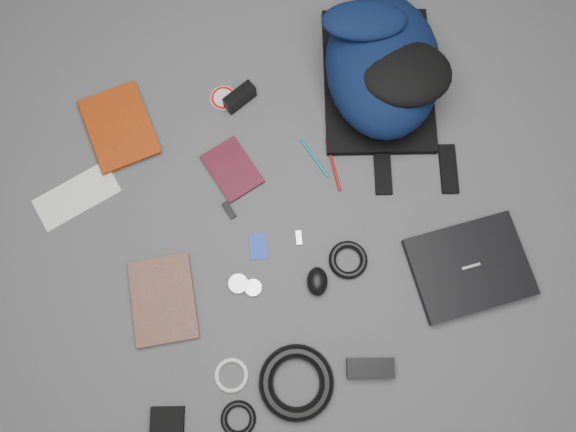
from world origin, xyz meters
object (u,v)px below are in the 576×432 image
object	(u,v)px
dvd_case	(232,169)
power_brick	(370,368)
textbook_red	(89,139)
mouse	(317,281)
backpack	(383,65)
pouch	(167,424)
laptop	(469,267)
compact_camera	(240,97)
comic_book	(132,305)

from	to	relation	value
dvd_case	power_brick	distance (m)	0.67
textbook_red	power_brick	distance (m)	1.03
dvd_case	power_brick	size ratio (longest dim) A/B	1.35
mouse	power_brick	distance (m)	0.27
backpack	textbook_red	distance (m)	0.88
mouse	pouch	distance (m)	0.54
laptop	mouse	size ratio (longest dim) A/B	3.90
backpack	compact_camera	size ratio (longest dim) A/B	5.14
comic_book	textbook_red	bearing A→B (deg)	97.97
laptop	dvd_case	distance (m)	0.72
comic_book	dvd_case	size ratio (longest dim) A/B	1.40
textbook_red	pouch	bearing A→B (deg)	-93.90
mouse	comic_book	bearing A→B (deg)	-172.99
laptop	compact_camera	distance (m)	0.82
compact_camera	pouch	distance (m)	0.93
textbook_red	power_brick	bearing A→B (deg)	-61.82
comic_book	compact_camera	xyz separation A→B (m)	(0.47, 0.48, 0.02)
backpack	mouse	distance (m)	0.64
dvd_case	mouse	xyz separation A→B (m)	(0.12, -0.39, 0.01)
comic_book	dvd_case	xyz separation A→B (m)	(0.38, 0.28, -0.00)
comic_book	compact_camera	world-z (taller)	compact_camera
comic_book	power_brick	distance (m)	0.66
compact_camera	pouch	xyz separation A→B (m)	(-0.47, -0.80, -0.02)
power_brick	pouch	bearing A→B (deg)	-165.73
power_brick	laptop	bearing A→B (deg)	42.93
compact_camera	power_brick	distance (m)	0.85
textbook_red	dvd_case	size ratio (longest dim) A/B	1.47
textbook_red	pouch	xyz separation A→B (m)	(-0.01, -0.83, -0.00)
backpack	textbook_red	xyz separation A→B (m)	(-0.87, 0.11, -0.09)
laptop	mouse	bearing A→B (deg)	169.87
compact_camera	mouse	distance (m)	0.59
dvd_case	power_brick	bearing A→B (deg)	-89.09
comic_book	pouch	xyz separation A→B (m)	(0.00, -0.32, 0.00)
backpack	mouse	size ratio (longest dim) A/B	6.38
textbook_red	mouse	distance (m)	0.78
pouch	comic_book	bearing A→B (deg)	90.75
mouse	dvd_case	bearing A→B (deg)	126.28
dvd_case	pouch	xyz separation A→B (m)	(-0.37, -0.61, 0.00)
backpack	mouse	xyz separation A→B (m)	(-0.38, -0.51, -0.09)
dvd_case	comic_book	bearing A→B (deg)	-157.29
compact_camera	pouch	world-z (taller)	compact_camera
textbook_red	dvd_case	distance (m)	0.43
power_brick	pouch	world-z (taller)	power_brick
compact_camera	dvd_case	bearing A→B (deg)	-135.36
textbook_red	dvd_case	world-z (taller)	textbook_red
textbook_red	comic_book	bearing A→B (deg)	-94.82
laptop	compact_camera	world-z (taller)	compact_camera
textbook_red	mouse	world-z (taller)	mouse
dvd_case	mouse	size ratio (longest dim) A/B	2.10
mouse	pouch	world-z (taller)	mouse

